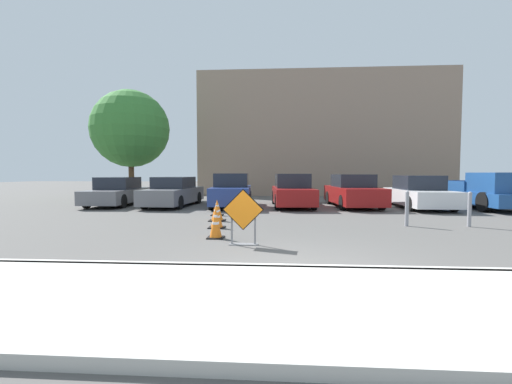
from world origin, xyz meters
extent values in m
plane|color=#565451|center=(0.00, 10.00, 0.00)|extent=(96.00, 96.00, 0.00)
cube|color=beige|center=(0.00, -1.42, 0.07)|extent=(26.30, 2.83, 0.14)
cube|color=beige|center=(0.00, 0.00, 0.07)|extent=(26.30, 0.20, 0.14)
cube|color=black|center=(-1.07, 2.12, 0.80)|extent=(0.92, 0.03, 0.92)
cube|color=orange|center=(-1.07, 2.10, 0.80)|extent=(0.87, 0.03, 0.87)
cube|color=slate|center=(-1.07, 2.16, 0.01)|extent=(0.64, 0.20, 0.02)
cube|color=slate|center=(-1.33, 2.16, 0.40)|extent=(0.04, 0.04, 0.80)
cube|color=slate|center=(-0.81, 2.16, 0.40)|extent=(0.04, 0.04, 0.80)
cube|color=black|center=(-1.84, 2.90, 0.01)|extent=(0.40, 0.40, 0.03)
cone|color=orange|center=(-1.84, 2.90, 0.39)|extent=(0.30, 0.30, 0.72)
cylinder|color=white|center=(-1.84, 2.90, 0.55)|extent=(0.10, 0.10, 0.06)
cylinder|color=white|center=(-1.84, 2.90, 0.37)|extent=(0.17, 0.17, 0.06)
cube|color=black|center=(-2.10, 4.46, 0.01)|extent=(0.47, 0.47, 0.03)
cone|color=orange|center=(-2.10, 4.46, 0.35)|extent=(0.35, 0.35, 0.63)
cylinder|color=white|center=(-2.10, 4.46, 0.48)|extent=(0.11, 0.11, 0.06)
cylinder|color=white|center=(-2.10, 4.46, 0.33)|extent=(0.19, 0.19, 0.06)
cube|color=black|center=(-2.35, 5.93, 0.01)|extent=(0.53, 0.53, 0.03)
cone|color=orange|center=(-2.35, 5.93, 0.36)|extent=(0.39, 0.39, 0.66)
cylinder|color=white|center=(-2.35, 5.93, 0.51)|extent=(0.12, 0.12, 0.06)
cylinder|color=white|center=(-2.35, 5.93, 0.35)|extent=(0.22, 0.22, 0.06)
cube|color=black|center=(-2.63, 7.40, 0.01)|extent=(0.44, 0.44, 0.03)
cone|color=orange|center=(-2.63, 7.40, 0.32)|extent=(0.33, 0.33, 0.57)
cylinder|color=white|center=(-2.63, 7.40, 0.44)|extent=(0.10, 0.10, 0.05)
cylinder|color=white|center=(-2.63, 7.40, 0.30)|extent=(0.18, 0.18, 0.05)
cube|color=black|center=(-2.93, 9.00, 0.01)|extent=(0.42, 0.42, 0.03)
cone|color=orange|center=(-2.93, 9.00, 0.32)|extent=(0.31, 0.31, 0.58)
cylinder|color=white|center=(-2.93, 9.00, 0.44)|extent=(0.10, 0.10, 0.05)
cylinder|color=white|center=(-2.93, 9.00, 0.31)|extent=(0.18, 0.18, 0.05)
cube|color=slate|center=(-8.28, 11.04, 0.49)|extent=(2.00, 4.62, 0.63)
cube|color=#1E232D|center=(-8.29, 11.15, 1.10)|extent=(1.67, 2.16, 0.59)
cylinder|color=black|center=(-7.39, 9.67, 0.32)|extent=(0.23, 0.65, 0.65)
cylinder|color=black|center=(-9.04, 9.59, 0.32)|extent=(0.23, 0.65, 0.65)
cylinder|color=black|center=(-7.52, 12.48, 0.32)|extent=(0.23, 0.65, 0.65)
cylinder|color=black|center=(-9.17, 12.40, 0.32)|extent=(0.23, 0.65, 0.65)
cube|color=slate|center=(-5.40, 10.85, 0.52)|extent=(1.98, 4.72, 0.70)
cube|color=#1E232D|center=(-5.39, 10.96, 1.14)|extent=(1.65, 2.21, 0.54)
cylinder|color=black|center=(-4.67, 9.37, 0.31)|extent=(0.23, 0.63, 0.62)
cylinder|color=black|center=(-6.28, 9.45, 0.31)|extent=(0.23, 0.63, 0.62)
cylinder|color=black|center=(-4.52, 12.24, 0.31)|extent=(0.23, 0.63, 0.62)
cylinder|color=black|center=(-6.13, 12.32, 0.31)|extent=(0.23, 0.63, 0.62)
cube|color=navy|center=(-2.52, 10.65, 0.58)|extent=(1.99, 4.21, 0.76)
cube|color=#1E232D|center=(-2.53, 10.75, 1.27)|extent=(1.64, 1.98, 0.63)
cylinder|color=black|center=(-1.64, 9.43, 0.35)|extent=(0.24, 0.71, 0.70)
cylinder|color=black|center=(-3.24, 9.33, 0.35)|extent=(0.24, 0.71, 0.70)
cylinder|color=black|center=(-1.80, 11.97, 0.35)|extent=(0.24, 0.71, 0.70)
cylinder|color=black|center=(-3.40, 11.87, 0.35)|extent=(0.24, 0.71, 0.70)
cube|color=maroon|center=(0.36, 10.97, 0.55)|extent=(2.02, 4.71, 0.72)
cube|color=#1E232D|center=(0.35, 11.08, 1.24)|extent=(1.66, 2.21, 0.66)
cylinder|color=black|center=(1.25, 9.58, 0.35)|extent=(0.24, 0.70, 0.69)
cylinder|color=black|center=(-0.36, 9.49, 0.35)|extent=(0.24, 0.70, 0.69)
cylinder|color=black|center=(1.08, 12.44, 0.35)|extent=(0.24, 0.70, 0.69)
cylinder|color=black|center=(-0.53, 12.35, 0.35)|extent=(0.24, 0.70, 0.69)
cube|color=maroon|center=(3.24, 11.10, 0.56)|extent=(2.15, 4.74, 0.77)
cube|color=#1E232D|center=(3.23, 11.22, 1.24)|extent=(1.77, 2.23, 0.60)
cylinder|color=black|center=(4.19, 9.73, 0.33)|extent=(0.24, 0.67, 0.66)
cylinder|color=black|center=(2.48, 9.62, 0.33)|extent=(0.24, 0.67, 0.66)
cylinder|color=black|center=(4.00, 12.59, 0.33)|extent=(0.24, 0.67, 0.66)
cylinder|color=black|center=(2.30, 12.48, 0.33)|extent=(0.24, 0.67, 0.66)
cube|color=silver|center=(6.12, 10.69, 0.51)|extent=(1.94, 4.67, 0.68)
cube|color=#1E232D|center=(6.12, 10.80, 1.17)|extent=(1.68, 2.16, 0.64)
cylinder|color=black|center=(6.97, 9.23, 0.32)|extent=(0.21, 0.63, 0.63)
cylinder|color=black|center=(5.24, 9.26, 0.32)|extent=(0.21, 0.63, 0.63)
cylinder|color=black|center=(7.00, 12.12, 0.32)|extent=(0.21, 0.63, 0.63)
cylinder|color=black|center=(5.27, 12.14, 0.32)|extent=(0.21, 0.63, 0.63)
cube|color=navy|center=(9.00, 10.82, 0.50)|extent=(1.98, 5.26, 0.55)
cube|color=navy|center=(9.02, 9.64, 1.20)|extent=(1.78, 2.12, 0.85)
cube|color=navy|center=(8.97, 13.07, 1.00)|extent=(1.80, 0.13, 0.45)
cube|color=navy|center=(9.89, 11.88, 1.00)|extent=(0.14, 2.51, 0.45)
cube|color=navy|center=(8.09, 11.85, 1.00)|extent=(0.14, 2.51, 0.45)
cylinder|color=black|center=(8.15, 9.23, 0.41)|extent=(0.25, 0.83, 0.83)
cylinder|color=black|center=(9.85, 12.40, 0.41)|extent=(0.25, 0.83, 0.83)
cylinder|color=black|center=(8.11, 12.37, 0.41)|extent=(0.25, 0.83, 0.83)
cylinder|color=gray|center=(3.58, 5.17, 0.51)|extent=(0.11, 0.11, 1.02)
sphere|color=gray|center=(3.58, 5.17, 1.02)|extent=(0.12, 0.12, 0.12)
cylinder|color=gray|center=(5.40, 5.17, 0.50)|extent=(0.11, 0.11, 1.00)
sphere|color=gray|center=(5.40, 5.17, 1.00)|extent=(0.12, 0.12, 0.12)
cube|color=gray|center=(2.90, 20.90, 4.37)|extent=(17.85, 5.00, 8.73)
cylinder|color=#513823|center=(-9.16, 14.66, 1.26)|extent=(0.32, 0.32, 2.53)
sphere|color=#387A33|center=(-9.16, 14.66, 4.24)|extent=(4.57, 4.57, 4.57)
camera|label=1|loc=(-0.28, -5.39, 1.61)|focal=24.00mm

